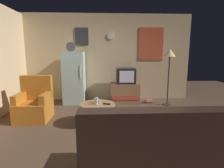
{
  "coord_description": "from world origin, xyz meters",
  "views": [
    {
      "loc": [
        -0.11,
        -3.1,
        1.44
      ],
      "look_at": [
        0.08,
        0.9,
        0.75
      ],
      "focal_mm": 27.98,
      "sensor_mm": 36.0,
      "label": 1
    }
  ],
  "objects_px": {
    "couch": "(157,155)",
    "crt_tv": "(126,76)",
    "mug_ceramic_white": "(96,100)",
    "remote_control": "(107,104)",
    "tv_stand": "(125,93)",
    "wine_glass": "(97,101)",
    "book_stack": "(149,101)",
    "fridge": "(74,78)",
    "mug_ceramic_tan": "(99,102)",
    "armchair": "(35,104)",
    "coffee_table": "(98,114)",
    "standing_lamp": "(170,57)"
  },
  "relations": [
    {
      "from": "couch",
      "to": "crt_tv",
      "type": "bearing_deg",
      "value": 89.2
    },
    {
      "from": "mug_ceramic_white",
      "to": "remote_control",
      "type": "relative_size",
      "value": 0.6
    },
    {
      "from": "tv_stand",
      "to": "wine_glass",
      "type": "relative_size",
      "value": 5.6
    },
    {
      "from": "book_stack",
      "to": "fridge",
      "type": "bearing_deg",
      "value": 177.51
    },
    {
      "from": "mug_ceramic_tan",
      "to": "armchair",
      "type": "distance_m",
      "value": 1.51
    },
    {
      "from": "wine_glass",
      "to": "mug_ceramic_tan",
      "type": "relative_size",
      "value": 1.67
    },
    {
      "from": "wine_glass",
      "to": "mug_ceramic_white",
      "type": "bearing_deg",
      "value": 98.12
    },
    {
      "from": "coffee_table",
      "to": "couch",
      "type": "distance_m",
      "value": 1.82
    },
    {
      "from": "fridge",
      "to": "mug_ceramic_white",
      "type": "xyz_separation_m",
      "value": [
        0.7,
        -1.58,
        -0.27
      ]
    },
    {
      "from": "mug_ceramic_tan",
      "to": "book_stack",
      "type": "relative_size",
      "value": 0.41
    },
    {
      "from": "mug_ceramic_tan",
      "to": "remote_control",
      "type": "xyz_separation_m",
      "value": [
        0.16,
        -0.02,
        -0.03
      ]
    },
    {
      "from": "crt_tv",
      "to": "wine_glass",
      "type": "height_order",
      "value": "crt_tv"
    },
    {
      "from": "coffee_table",
      "to": "couch",
      "type": "relative_size",
      "value": 0.42
    },
    {
      "from": "wine_glass",
      "to": "mug_ceramic_white",
      "type": "height_order",
      "value": "wine_glass"
    },
    {
      "from": "coffee_table",
      "to": "remote_control",
      "type": "bearing_deg",
      "value": -15.62
    },
    {
      "from": "standing_lamp",
      "to": "mug_ceramic_white",
      "type": "height_order",
      "value": "standing_lamp"
    },
    {
      "from": "coffee_table",
      "to": "mug_ceramic_tan",
      "type": "distance_m",
      "value": 0.27
    },
    {
      "from": "tv_stand",
      "to": "couch",
      "type": "xyz_separation_m",
      "value": [
        -0.02,
        -3.3,
        0.02
      ]
    },
    {
      "from": "coffee_table",
      "to": "remote_control",
      "type": "height_order",
      "value": "remote_control"
    },
    {
      "from": "remote_control",
      "to": "standing_lamp",
      "type": "bearing_deg",
      "value": 63.21
    },
    {
      "from": "coffee_table",
      "to": "remote_control",
      "type": "xyz_separation_m",
      "value": [
        0.19,
        -0.05,
        0.23
      ]
    },
    {
      "from": "tv_stand",
      "to": "mug_ceramic_white",
      "type": "height_order",
      "value": "tv_stand"
    },
    {
      "from": "couch",
      "to": "book_stack",
      "type": "relative_size",
      "value": 7.79
    },
    {
      "from": "couch",
      "to": "wine_glass",
      "type": "bearing_deg",
      "value": 114.88
    },
    {
      "from": "tv_stand",
      "to": "crt_tv",
      "type": "xyz_separation_m",
      "value": [
        0.02,
        -0.0,
        0.52
      ]
    },
    {
      "from": "wine_glass",
      "to": "remote_control",
      "type": "bearing_deg",
      "value": 2.27
    },
    {
      "from": "armchair",
      "to": "book_stack",
      "type": "distance_m",
      "value": 3.16
    },
    {
      "from": "tv_stand",
      "to": "wine_glass",
      "type": "distance_m",
      "value": 1.87
    },
    {
      "from": "standing_lamp",
      "to": "book_stack",
      "type": "distance_m",
      "value": 1.41
    },
    {
      "from": "mug_ceramic_white",
      "to": "couch",
      "type": "relative_size",
      "value": 0.05
    },
    {
      "from": "wine_glass",
      "to": "remote_control",
      "type": "distance_m",
      "value": 0.21
    },
    {
      "from": "crt_tv",
      "to": "coffee_table",
      "type": "relative_size",
      "value": 0.75
    },
    {
      "from": "tv_stand",
      "to": "book_stack",
      "type": "distance_m",
      "value": 0.78
    },
    {
      "from": "fridge",
      "to": "wine_glass",
      "type": "xyz_separation_m",
      "value": [
        0.72,
        -1.74,
        -0.24
      ]
    },
    {
      "from": "wine_glass",
      "to": "standing_lamp",
      "type": "bearing_deg",
      "value": 35.32
    },
    {
      "from": "mug_ceramic_white",
      "to": "remote_control",
      "type": "xyz_separation_m",
      "value": [
        0.22,
        -0.15,
        -0.03
      ]
    },
    {
      "from": "wine_glass",
      "to": "coffee_table",
      "type": "bearing_deg",
      "value": 82.43
    },
    {
      "from": "mug_ceramic_white",
      "to": "book_stack",
      "type": "relative_size",
      "value": 0.41
    },
    {
      "from": "coffee_table",
      "to": "couch",
      "type": "xyz_separation_m",
      "value": [
        0.73,
        -1.66,
        0.09
      ]
    },
    {
      "from": "coffee_table",
      "to": "remote_control",
      "type": "relative_size",
      "value": 4.8
    },
    {
      "from": "mug_ceramic_white",
      "to": "book_stack",
      "type": "xyz_separation_m",
      "value": [
        1.52,
        1.49,
        -0.44
      ]
    },
    {
      "from": "mug_ceramic_white",
      "to": "couch",
      "type": "bearing_deg",
      "value": -66.47
    },
    {
      "from": "standing_lamp",
      "to": "book_stack",
      "type": "bearing_deg",
      "value": 150.68
    },
    {
      "from": "mug_ceramic_white",
      "to": "coffee_table",
      "type": "bearing_deg",
      "value": -72.2
    },
    {
      "from": "crt_tv",
      "to": "wine_glass",
      "type": "bearing_deg",
      "value": -114.9
    },
    {
      "from": "armchair",
      "to": "remote_control",
      "type": "bearing_deg",
      "value": -15.32
    },
    {
      "from": "wine_glass",
      "to": "armchair",
      "type": "xyz_separation_m",
      "value": [
        -1.4,
        0.45,
        -0.18
      ]
    },
    {
      "from": "crt_tv",
      "to": "remote_control",
      "type": "xyz_separation_m",
      "value": [
        -0.59,
        -1.69,
        -0.36
      ]
    },
    {
      "from": "coffee_table",
      "to": "wine_glass",
      "type": "bearing_deg",
      "value": -97.57
    },
    {
      "from": "armchair",
      "to": "coffee_table",
      "type": "bearing_deg",
      "value": -15.28
    }
  ]
}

